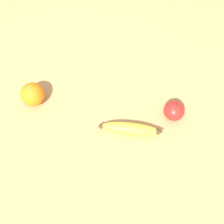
% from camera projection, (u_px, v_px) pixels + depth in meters
% --- Properties ---
extents(ground_plane, '(3.00, 3.00, 0.00)m').
position_uv_depth(ground_plane, '(96.00, 118.00, 0.92)').
color(ground_plane, tan).
extents(banana, '(0.15, 0.19, 0.04)m').
position_uv_depth(banana, '(132.00, 129.00, 0.88)').
color(banana, yellow).
rests_on(banana, ground_plane).
extents(orange, '(0.08, 0.08, 0.08)m').
position_uv_depth(orange, '(33.00, 94.00, 0.92)').
color(orange, orange).
rests_on(orange, ground_plane).
extents(apple, '(0.07, 0.07, 0.08)m').
position_uv_depth(apple, '(174.00, 111.00, 0.90)').
color(apple, red).
rests_on(apple, ground_plane).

